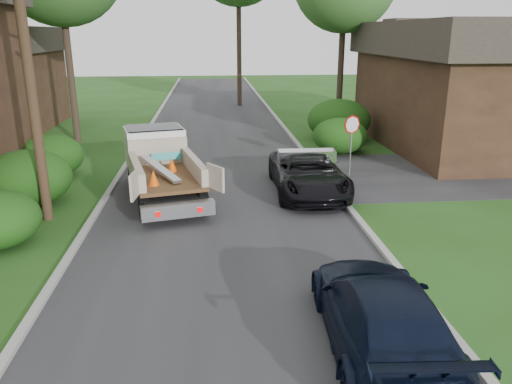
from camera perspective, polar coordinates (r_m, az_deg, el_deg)
The scene contains 15 objects.
ground at distance 11.55m, azimuth -2.82°, elevation -11.02°, with size 120.00×120.00×0.00m, color #244814.
road at distance 20.88m, azimuth -4.05°, elevation 2.27°, with size 8.00×90.00×0.02m, color #28282B.
side_street at distance 23.44m, azimuth 26.82°, elevation 2.10°, with size 16.00×7.00×0.02m, color #28282B.
curb_left at distance 21.19m, azimuth -15.21°, elevation 2.07°, with size 0.20×90.00×0.12m, color #9E9E99.
curb_right at distance 21.33m, azimuth 7.04°, elevation 2.67°, with size 0.20×90.00×0.12m, color #9E9E99.
stop_sign at distance 20.27m, azimuth 10.87°, elevation 6.68°, with size 0.71×0.32×2.48m.
utility_pole at distance 15.95m, azimuth -24.81°, elevation 14.81°, with size 2.42×1.25×10.00m.
house_right at distance 27.68m, azimuth 24.15°, elevation 11.26°, with size 9.72×12.96×6.20m.
hedge_left_b at distance 18.31m, azimuth -24.62°, elevation 1.48°, with size 2.86×2.86×1.87m, color #144810.
hedge_left_c at distance 21.64m, azimuth -22.44°, elevation 3.82°, with size 2.60×2.60×1.70m, color #144810.
hedge_right_a at distance 24.39m, azimuth 9.57°, elevation 6.36°, with size 2.60×2.60×1.70m, color #144810.
hedge_right_b at distance 27.37m, azimuth 9.45°, elevation 8.14°, with size 3.38×3.38×2.21m, color #144810.
flatbed_truck at distance 18.26m, azimuth -10.99°, elevation 3.63°, with size 3.70×6.24×2.22m.
black_pickup at distance 18.08m, azimuth 5.97°, elevation 2.17°, with size 2.43×5.27×1.47m, color black.
navy_suv at distance 9.50m, azimuth 14.16°, elevation -13.44°, with size 2.01×4.95×1.44m, color black.
Camera 1 is at (-0.37, -10.12, 5.55)m, focal length 35.00 mm.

